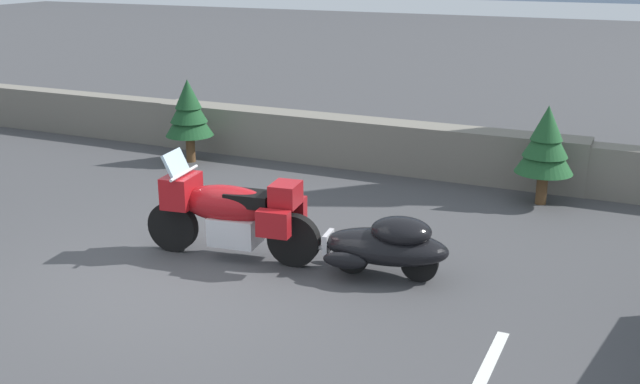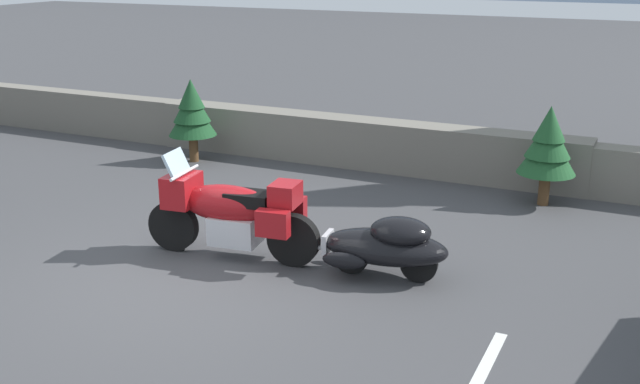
{
  "view_description": "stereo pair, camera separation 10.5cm",
  "coord_description": "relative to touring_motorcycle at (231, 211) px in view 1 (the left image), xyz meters",
  "views": [
    {
      "loc": [
        4.93,
        -6.81,
        3.71
      ],
      "look_at": [
        1.18,
        1.41,
        0.85
      ],
      "focal_mm": 42.76,
      "sensor_mm": 36.0,
      "label": 1
    },
    {
      "loc": [
        5.03,
        -6.76,
        3.71
      ],
      "look_at": [
        1.18,
        1.41,
        0.85
      ],
      "focal_mm": 42.76,
      "sensor_mm": 36.0,
      "label": 2
    }
  ],
  "objects": [
    {
      "name": "car_shaped_trailer",
      "position": [
        1.98,
        0.24,
        -0.21
      ],
      "size": [
        2.23,
        0.9,
        0.76
      ],
      "color": "black",
      "rests_on": "ground"
    },
    {
      "name": "touring_motorcycle",
      "position": [
        0.0,
        0.0,
        0.0
      ],
      "size": [
        2.31,
        0.91,
        1.33
      ],
      "color": "black",
      "rests_on": "ground"
    },
    {
      "name": "pine_sapling_near",
      "position": [
        -3.07,
        3.68,
        0.33
      ],
      "size": [
        0.87,
        0.87,
        1.53
      ],
      "color": "brown",
      "rests_on": "ground"
    },
    {
      "name": "ground_plane",
      "position": [
        -0.2,
        -0.89,
        -0.62
      ],
      "size": [
        80.0,
        80.0,
        0.0
      ],
      "primitive_type": "plane",
      "color": "#424244"
    },
    {
      "name": "stone_guard_wall",
      "position": [
        -0.22,
        4.64,
        -0.19
      ],
      "size": [
        24.0,
        0.59,
        0.87
      ],
      "color": "slate",
      "rests_on": "ground"
    },
    {
      "name": "pine_sapling_farther",
      "position": [
        3.21,
        3.84,
        0.34
      ],
      "size": [
        0.88,
        0.88,
        1.53
      ],
      "color": "brown",
      "rests_on": "ground"
    }
  ]
}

